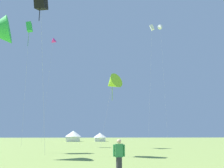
{
  "coord_description": "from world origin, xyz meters",
  "views": [
    {
      "loc": [
        -3.48,
        -5.89,
        1.9
      ],
      "look_at": [
        0.0,
        32.0,
        10.41
      ],
      "focal_mm": 36.92,
      "sensor_mm": 36.0,
      "label": 1
    }
  ],
  "objects_px": {
    "kite_green_box": "(29,27)",
    "festival_tent_right": "(100,137)",
    "kite_white_delta": "(161,27)",
    "person_spectator": "(119,158)",
    "kite_white_box": "(152,28)",
    "festival_tent_left": "(73,136)",
    "kite_magenta_delta": "(53,41)",
    "kite_lime_delta": "(112,83)"
  },
  "relations": [
    {
      "from": "kite_green_box",
      "to": "festival_tent_right",
      "type": "relative_size",
      "value": 5.66
    },
    {
      "from": "kite_green_box",
      "to": "festival_tent_right",
      "type": "distance_m",
      "value": 41.77
    },
    {
      "from": "kite_magenta_delta",
      "to": "kite_white_box",
      "type": "distance_m",
      "value": 28.65
    },
    {
      "from": "kite_white_delta",
      "to": "kite_white_box",
      "type": "bearing_deg",
      "value": -129.2
    },
    {
      "from": "kite_magenta_delta",
      "to": "festival_tent_left",
      "type": "height_order",
      "value": "kite_magenta_delta"
    },
    {
      "from": "kite_magenta_delta",
      "to": "kite_green_box",
      "type": "distance_m",
      "value": 20.39
    },
    {
      "from": "festival_tent_left",
      "to": "festival_tent_right",
      "type": "xyz_separation_m",
      "value": [
        8.46,
        0.0,
        -0.34
      ]
    },
    {
      "from": "festival_tent_left",
      "to": "festival_tent_right",
      "type": "relative_size",
      "value": 1.23
    },
    {
      "from": "kite_white_delta",
      "to": "person_spectator",
      "type": "distance_m",
      "value": 67.31
    },
    {
      "from": "person_spectator",
      "to": "kite_lime_delta",
      "type": "bearing_deg",
      "value": 85.44
    },
    {
      "from": "kite_green_box",
      "to": "festival_tent_left",
      "type": "bearing_deg",
      "value": 78.07
    },
    {
      "from": "kite_white_box",
      "to": "person_spectator",
      "type": "distance_m",
      "value": 60.27
    },
    {
      "from": "kite_white_delta",
      "to": "person_spectator",
      "type": "relative_size",
      "value": 21.01
    },
    {
      "from": "kite_white_box",
      "to": "festival_tent_right",
      "type": "bearing_deg",
      "value": 132.81
    },
    {
      "from": "festival_tent_right",
      "to": "kite_green_box",
      "type": "bearing_deg",
      "value": -115.19
    },
    {
      "from": "kite_green_box",
      "to": "festival_tent_left",
      "type": "height_order",
      "value": "kite_green_box"
    },
    {
      "from": "kite_magenta_delta",
      "to": "person_spectator",
      "type": "bearing_deg",
      "value": -76.28
    },
    {
      "from": "kite_green_box",
      "to": "person_spectator",
      "type": "distance_m",
      "value": 40.57
    },
    {
      "from": "kite_white_delta",
      "to": "kite_white_box",
      "type": "relative_size",
      "value": 1.09
    },
    {
      "from": "kite_white_box",
      "to": "kite_green_box",
      "type": "xyz_separation_m",
      "value": [
        -29.43,
        -17.48,
        -9.79
      ]
    },
    {
      "from": "kite_green_box",
      "to": "festival_tent_left",
      "type": "distance_m",
      "value": 39.27
    },
    {
      "from": "kite_white_delta",
      "to": "festival_tent_left",
      "type": "xyz_separation_m",
      "value": [
        -26.85,
        9.89,
        -33.44
      ]
    },
    {
      "from": "kite_white_delta",
      "to": "festival_tent_right",
      "type": "relative_size",
      "value": 8.73
    },
    {
      "from": "kite_green_box",
      "to": "person_spectator",
      "type": "xyz_separation_m",
      "value": [
        13.66,
        -31.46,
        -21.67
      ]
    },
    {
      "from": "kite_white_box",
      "to": "kite_green_box",
      "type": "relative_size",
      "value": 1.41
    },
    {
      "from": "kite_white_box",
      "to": "person_spectator",
      "type": "height_order",
      "value": "kite_white_box"
    },
    {
      "from": "kite_green_box",
      "to": "kite_magenta_delta",
      "type": "bearing_deg",
      "value": 86.52
    },
    {
      "from": "kite_white_delta",
      "to": "kite_white_box",
      "type": "distance_m",
      "value": 7.46
    },
    {
      "from": "kite_lime_delta",
      "to": "person_spectator",
      "type": "bearing_deg",
      "value": -94.56
    },
    {
      "from": "person_spectator",
      "to": "kite_white_box",
      "type": "bearing_deg",
      "value": 72.14
    },
    {
      "from": "kite_white_box",
      "to": "festival_tent_left",
      "type": "height_order",
      "value": "kite_white_box"
    },
    {
      "from": "festival_tent_right",
      "to": "person_spectator",
      "type": "bearing_deg",
      "value": -91.52
    },
    {
      "from": "kite_magenta_delta",
      "to": "kite_white_box",
      "type": "xyz_separation_m",
      "value": [
        28.24,
        -2.14,
        4.39
      ]
    },
    {
      "from": "kite_lime_delta",
      "to": "kite_white_delta",
      "type": "xyz_separation_m",
      "value": [
        18.02,
        28.41,
        24.95
      ]
    },
    {
      "from": "person_spectator",
      "to": "festival_tent_right",
      "type": "height_order",
      "value": "festival_tent_right"
    },
    {
      "from": "kite_lime_delta",
      "to": "kite_green_box",
      "type": "xyz_separation_m",
      "value": [
        -15.73,
        5.64,
        12.19
      ]
    },
    {
      "from": "festival_tent_right",
      "to": "kite_white_box",
      "type": "bearing_deg",
      "value": -47.19
    },
    {
      "from": "kite_lime_delta",
      "to": "kite_magenta_delta",
      "type": "bearing_deg",
      "value": 119.91
    },
    {
      "from": "kite_white_box",
      "to": "festival_tent_right",
      "type": "relative_size",
      "value": 8.0
    },
    {
      "from": "kite_white_box",
      "to": "kite_white_delta",
      "type": "bearing_deg",
      "value": 50.8
    },
    {
      "from": "festival_tent_right",
      "to": "kite_magenta_delta",
      "type": "bearing_deg",
      "value": -137.37
    },
    {
      "from": "kite_white_delta",
      "to": "kite_magenta_delta",
      "type": "distance_m",
      "value": 33.53
    }
  ]
}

